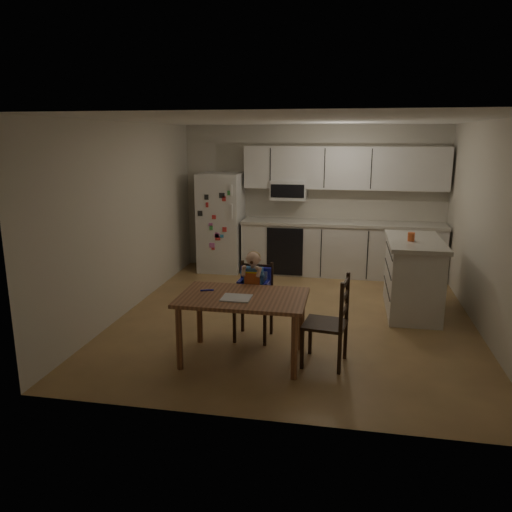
{
  "coord_description": "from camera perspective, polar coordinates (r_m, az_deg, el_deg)",
  "views": [
    {
      "loc": [
        0.64,
        -6.17,
        2.31
      ],
      "look_at": [
        -0.38,
        -0.77,
        0.99
      ],
      "focal_mm": 35.0,
      "sensor_mm": 36.0,
      "label": 1
    }
  ],
  "objects": [
    {
      "name": "refrigerator",
      "position": [
        8.73,
        -4.0,
        3.87
      ],
      "size": [
        0.72,
        0.7,
        1.7
      ],
      "primitive_type": "cube",
      "color": "silver",
      "rests_on": "ground"
    },
    {
      "name": "room",
      "position": [
        6.77,
        5.14,
        4.45
      ],
      "size": [
        4.52,
        5.01,
        2.51
      ],
      "color": "olive",
      "rests_on": "ground"
    },
    {
      "name": "kitchen_run",
      "position": [
        8.54,
        9.62,
        3.68
      ],
      "size": [
        3.37,
        0.62,
        2.15
      ],
      "color": "silver",
      "rests_on": "ground"
    },
    {
      "name": "kitchen_island",
      "position": [
        6.97,
        17.48,
        -2.18
      ],
      "size": [
        0.7,
        1.35,
        0.99
      ],
      "color": "silver",
      "rests_on": "ground"
    },
    {
      "name": "toddler_spoon",
      "position": [
        5.36,
        -5.74,
        -3.9
      ],
      "size": [
        0.12,
        0.06,
        0.02
      ],
      "primitive_type": "cylinder",
      "rotation": [
        0.0,
        1.57,
        0.35
      ],
      "color": "#2126B5",
      "rests_on": "dining_table"
    },
    {
      "name": "chair_side",
      "position": [
        5.16,
        8.96,
        -6.78
      ],
      "size": [
        0.47,
        0.47,
        0.95
      ],
      "rotation": [
        0.0,
        0.0,
        -1.71
      ],
      "color": "black",
      "rests_on": "ground"
    },
    {
      "name": "chair_booster",
      "position": [
        5.77,
        -0.21,
        -3.42
      ],
      "size": [
        0.41,
        0.41,
        1.04
      ],
      "rotation": [
        0.0,
        0.0,
        -0.05
      ],
      "color": "black",
      "rests_on": "ground"
    },
    {
      "name": "napkin",
      "position": [
        5.09,
        -2.27,
        -4.8
      ],
      "size": [
        0.29,
        0.26,
        0.01
      ],
      "primitive_type": "cube",
      "color": "silver",
      "rests_on": "dining_table"
    },
    {
      "name": "red_cup",
      "position": [
        6.73,
        17.31,
        2.11
      ],
      "size": [
        0.09,
        0.09,
        0.11
      ],
      "primitive_type": "cylinder",
      "color": "#E15E2B",
      "rests_on": "kitchen_island"
    },
    {
      "name": "dining_table",
      "position": [
        5.2,
        -1.52,
        -5.57
      ],
      "size": [
        1.31,
        0.85,
        0.7
      ],
      "color": "brown",
      "rests_on": "ground"
    }
  ]
}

